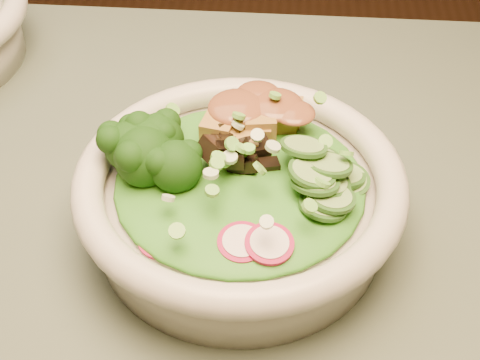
{
  "coord_description": "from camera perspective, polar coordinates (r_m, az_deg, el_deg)",
  "views": [
    {
      "loc": [
        0.02,
        -0.35,
        1.16
      ],
      "look_at": [
        -0.01,
        0.03,
        0.81
      ],
      "focal_mm": 50.0,
      "sensor_mm": 36.0,
      "label": 1
    }
  ],
  "objects": [
    {
      "name": "dining_table",
      "position": [
        0.63,
        0.94,
        -13.56
      ],
      "size": [
        1.2,
        0.8,
        0.75
      ],
      "color": "black",
      "rests_on": "ground"
    },
    {
      "name": "broccoli_florets",
      "position": [
        0.52,
        -6.63,
        1.92
      ],
      "size": [
        0.08,
        0.07,
        0.04
      ],
      "primitive_type": null,
      "rotation": [
        0.0,
        0.0,
        -0.06
      ],
      "color": "black",
      "rests_on": "salad_bowl"
    },
    {
      "name": "cucumber_slices",
      "position": [
        0.51,
        7.0,
        0.12
      ],
      "size": [
        0.07,
        0.07,
        0.03
      ],
      "primitive_type": null,
      "rotation": [
        0.0,
        0.0,
        -0.06
      ],
      "color": "#76A85D",
      "rests_on": "salad_bowl"
    },
    {
      "name": "tofu_cubes",
      "position": [
        0.56,
        1.22,
        5.12
      ],
      "size": [
        0.09,
        0.06,
        0.03
      ],
      "primitive_type": null,
      "rotation": [
        0.0,
        0.0,
        -0.06
      ],
      "color": "olive",
      "rests_on": "salad_bowl"
    },
    {
      "name": "lettuce_bed",
      "position": [
        0.52,
        0.0,
        0.08
      ],
      "size": [
        0.2,
        0.2,
        0.02
      ],
      "primitive_type": "ellipsoid",
      "color": "#216715",
      "rests_on": "salad_bowl"
    },
    {
      "name": "mushroom_heap",
      "position": [
        0.52,
        0.22,
        2.03
      ],
      "size": [
        0.07,
        0.07,
        0.04
      ],
      "primitive_type": null,
      "rotation": [
        0.0,
        0.0,
        -0.06
      ],
      "color": "black",
      "rests_on": "salad_bowl"
    },
    {
      "name": "salad_bowl",
      "position": [
        0.53,
        -0.0,
        -1.53
      ],
      "size": [
        0.26,
        0.26,
        0.07
      ],
      "rotation": [
        0.0,
        0.0,
        -0.06
      ],
      "color": "beige",
      "rests_on": "dining_table"
    },
    {
      "name": "radish_slices",
      "position": [
        0.47,
        -0.97,
        -4.85
      ],
      "size": [
        0.11,
        0.04,
        0.02
      ],
      "primitive_type": null,
      "rotation": [
        0.0,
        0.0,
        -0.06
      ],
      "color": "maroon",
      "rests_on": "salad_bowl"
    },
    {
      "name": "peanut_sauce",
      "position": [
        0.55,
        1.24,
        6.15
      ],
      "size": [
        0.07,
        0.05,
        0.02
      ],
      "primitive_type": "ellipsoid",
      "color": "brown",
      "rests_on": "tofu_cubes"
    },
    {
      "name": "scallion_garnish",
      "position": [
        0.51,
        0.0,
        2.0
      ],
      "size": [
        0.19,
        0.19,
        0.02
      ],
      "primitive_type": null,
      "color": "#6DBE43",
      "rests_on": "salad_bowl"
    }
  ]
}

